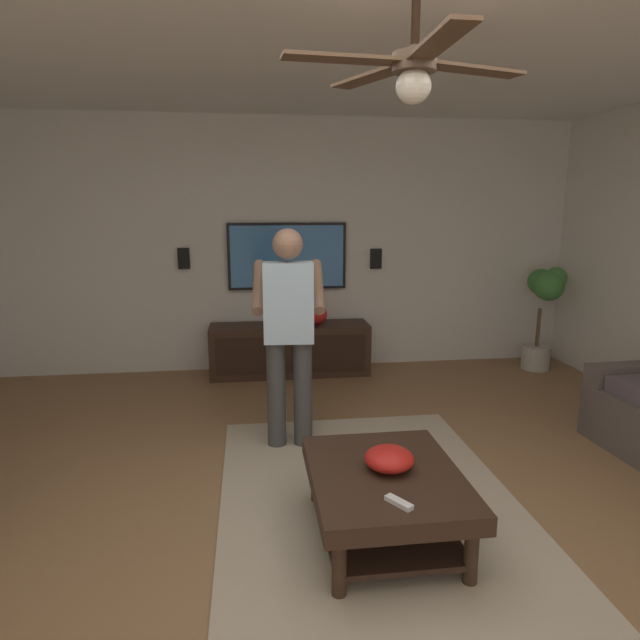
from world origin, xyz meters
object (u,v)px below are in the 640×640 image
object	(u,v)px
potted_plant_tall	(544,303)
remote_white	(399,503)
wall_speaker_left	(376,259)
ceiling_fan	(411,69)
coffee_table	(385,489)
media_console	(290,349)
person_standing	(289,326)
wall_speaker_right	(184,258)
vase_round	(317,314)
tv	(287,256)
bowl	(389,459)
remote_black	(390,466)

from	to	relation	value
potted_plant_tall	remote_white	world-z (taller)	potted_plant_tall
wall_speaker_left	ceiling_fan	distance (m)	3.62
coffee_table	ceiling_fan	size ratio (longest dim) A/B	0.84
media_console	remote_white	bearing A→B (deg)	4.45
person_standing	remote_white	world-z (taller)	person_standing
potted_plant_tall	wall_speaker_right	xyz separation A→B (m)	(0.41, 3.90, 0.50)
person_standing	vase_round	world-z (taller)	person_standing
potted_plant_tall	wall_speaker_right	size ratio (longest dim) A/B	5.21
wall_speaker_right	ceiling_fan	distance (m)	3.83
tv	person_standing	xyz separation A→B (m)	(-2.01, 0.14, -0.33)
coffee_table	tv	size ratio (longest dim) A/B	0.78
coffee_table	wall_speaker_right	world-z (taller)	wall_speaker_right
person_standing	vase_round	bearing A→B (deg)	-10.04
person_standing	wall_speaker_left	size ratio (longest dim) A/B	7.45
media_console	wall_speaker_left	size ratio (longest dim) A/B	7.73
media_console	remote_white	distance (m)	3.39
person_standing	ceiling_fan	bearing A→B (deg)	-156.81
bowl	ceiling_fan	size ratio (longest dim) A/B	0.22
coffee_table	ceiling_fan	distance (m)	2.10
tv	remote_black	distance (m)	3.37
remote_white	wall_speaker_left	size ratio (longest dim) A/B	0.68
potted_plant_tall	remote_white	bearing A→B (deg)	141.74
wall_speaker_right	wall_speaker_left	bearing A→B (deg)	-90.00
person_standing	vase_round	distance (m)	1.81
coffee_table	wall_speaker_right	xyz separation A→B (m)	(3.30, 1.38, 0.95)
potted_plant_tall	coffee_table	bearing A→B (deg)	138.87
remote_white	wall_speaker_left	distance (m)	3.79
remote_black	wall_speaker_left	distance (m)	3.43
coffee_table	potted_plant_tall	size ratio (longest dim) A/B	0.87
media_console	remote_black	xyz separation A→B (m)	(-3.01, -0.32, 0.14)
remote_white	vase_round	world-z (taller)	vase_round
person_standing	coffee_table	bearing A→B (deg)	-157.96
bowl	vase_round	xyz separation A→B (m)	(2.99, 0.02, 0.20)
remote_black	person_standing	bearing A→B (deg)	-104.81
coffee_table	wall_speaker_right	distance (m)	3.70
remote_white	vase_round	size ratio (longest dim) A/B	0.68
remote_black	wall_speaker_right	distance (m)	3.66
tv	ceiling_fan	bearing A→B (deg)	5.68
ceiling_fan	coffee_table	bearing A→B (deg)	38.44
person_standing	media_console	bearing A→B (deg)	-0.63
potted_plant_tall	remote_white	xyz separation A→B (m)	(-3.22, 2.54, -0.34)
bowl	remote_black	bearing A→B (deg)	-43.39
person_standing	wall_speaker_right	xyz separation A→B (m)	(2.03, 0.96, 0.31)
media_console	person_standing	size ratio (longest dim) A/B	1.04
tv	wall_speaker_left	xyz separation A→B (m)	(0.01, -0.99, -0.04)
wall_speaker_left	coffee_table	bearing A→B (deg)	167.86
remote_black	media_console	bearing A→B (deg)	-118.92
media_console	wall_speaker_right	distance (m)	1.49
coffee_table	wall_speaker_right	size ratio (longest dim) A/B	4.55
tv	remote_black	size ratio (longest dim) A/B	8.55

